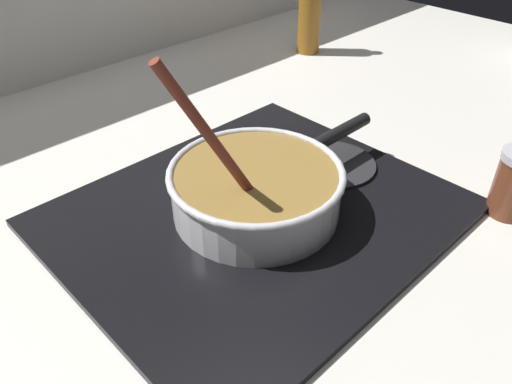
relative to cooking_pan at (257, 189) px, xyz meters
The scene contains 6 objects.
ground 0.12m from the cooking_pan, 93.83° to the right, with size 2.40×1.60×0.04m, color beige.
hob_plate 0.05m from the cooking_pan, behind, with size 0.56×0.48×0.01m, color black.
burner_ring 0.04m from the cooking_pan, behind, with size 0.20×0.20×0.01m, color #592D0C.
spare_burner 0.18m from the cooking_pan, ahead, with size 0.15×0.15×0.01m, color #262628.
cooking_pan is the anchor object (origin of this frame).
sauce_bottle 0.71m from the cooking_pan, 34.95° to the left, with size 0.06×0.06×0.26m.
Camera 1 is at (-0.41, -0.34, 0.48)m, focal length 35.58 mm.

